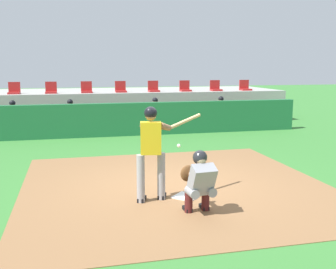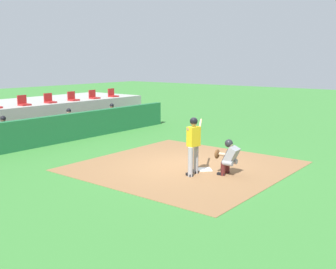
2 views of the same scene
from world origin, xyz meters
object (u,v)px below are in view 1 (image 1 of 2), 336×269
(home_plate, at_px, (186,196))
(dugout_player_2, at_px, (156,114))
(dugout_player_0, at_px, (13,118))
(stadium_seat_7, at_px, (216,88))
(stadium_seat_2, at_px, (51,90))
(stadium_seat_8, at_px, (245,87))
(catcher_crouched, at_px, (199,180))
(stadium_seat_3, at_px, (87,90))
(dugout_player_1, at_px, (71,116))
(batter_at_plate, at_px, (152,148))
(stadium_seat_1, at_px, (14,91))
(stadium_seat_5, at_px, (154,89))
(dugout_player_3, at_px, (222,112))
(stadium_seat_6, at_px, (185,88))
(stadium_seat_4, at_px, (121,89))

(home_plate, relative_size, dugout_player_2, 0.34)
(dugout_player_0, height_order, stadium_seat_7, stadium_seat_7)
(home_plate, bearing_deg, dugout_player_0, 117.16)
(stadium_seat_2, relative_size, stadium_seat_8, 1.00)
(dugout_player_0, bearing_deg, home_plate, -62.84)
(catcher_crouched, xyz_separation_m, dugout_player_0, (-4.15, 9.02, 0.06))
(stadium_seat_3, relative_size, stadium_seat_8, 1.00)
(catcher_crouched, relative_size, dugout_player_1, 1.50)
(batter_at_plate, height_order, stadium_seat_1, stadium_seat_1)
(dugout_player_0, bearing_deg, stadium_seat_5, 19.89)
(batter_at_plate, bearing_deg, dugout_player_2, 77.68)
(dugout_player_3, bearing_deg, dugout_player_0, 180.00)
(stadium_seat_1, relative_size, stadium_seat_6, 1.00)
(stadium_seat_7, bearing_deg, stadium_seat_2, 180.00)
(dugout_player_1, distance_m, dugout_player_2, 3.26)
(dugout_player_3, bearing_deg, dugout_player_1, 180.00)
(dugout_player_2, bearing_deg, stadium_seat_1, 159.52)
(stadium_seat_3, bearing_deg, batter_at_plate, -85.67)
(home_plate, bearing_deg, dugout_player_3, 64.59)
(dugout_player_1, relative_size, stadium_seat_1, 2.71)
(catcher_crouched, xyz_separation_m, stadium_seat_7, (4.36, 11.05, 0.93))
(dugout_player_1, bearing_deg, catcher_crouched, -76.79)
(dugout_player_3, height_order, stadium_seat_4, stadium_seat_4)
(stadium_seat_4, bearing_deg, stadium_seat_8, 0.00)
(home_plate, height_order, stadium_seat_6, stadium_seat_6)
(stadium_seat_6, relative_size, stadium_seat_8, 1.00)
(dugout_player_3, relative_size, stadium_seat_7, 2.71)
(dugout_player_2, bearing_deg, catcher_crouched, -97.20)
(batter_at_plate, bearing_deg, dugout_player_3, 60.95)
(catcher_crouched, xyz_separation_m, stadium_seat_1, (-4.31, 11.05, 0.93))
(catcher_crouched, bearing_deg, stadium_seat_6, 75.23)
(catcher_crouched, distance_m, stadium_seat_8, 12.51)
(home_plate, distance_m, stadium_seat_6, 10.69)
(dugout_player_0, xyz_separation_m, stadium_seat_6, (7.07, 2.03, 0.86))
(dugout_player_0, bearing_deg, catcher_crouched, -65.26)
(dugout_player_2, xyz_separation_m, stadium_seat_4, (-1.11, 2.03, 0.86))
(stadium_seat_4, xyz_separation_m, stadium_seat_8, (5.78, 0.00, 0.00))
(dugout_player_2, xyz_separation_m, stadium_seat_2, (-4.00, 2.03, 0.86))
(stadium_seat_1, height_order, stadium_seat_5, same)
(stadium_seat_2, relative_size, stadium_seat_7, 1.00)
(dugout_player_0, height_order, dugout_player_2, same)
(dugout_player_1, bearing_deg, stadium_seat_8, 14.41)
(home_plate, relative_size, stadium_seat_5, 0.92)
(stadium_seat_6, bearing_deg, dugout_player_2, -131.10)
(dugout_player_1, bearing_deg, stadium_seat_1, 137.14)
(stadium_seat_6, bearing_deg, stadium_seat_1, 180.00)
(dugout_player_0, bearing_deg, dugout_player_1, 0.00)
(stadium_seat_7, relative_size, stadium_seat_8, 1.00)
(dugout_player_0, distance_m, stadium_seat_2, 2.56)
(stadium_seat_1, distance_m, stadium_seat_3, 2.89)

